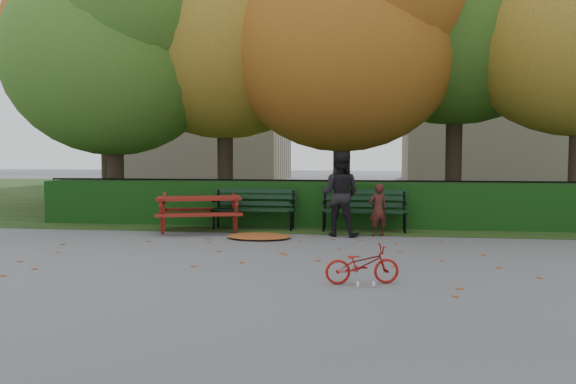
# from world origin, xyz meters

# --- Properties ---
(ground) EXTENTS (90.00, 90.00, 0.00)m
(ground) POSITION_xyz_m (0.00, 0.00, 0.00)
(ground) COLOR slate
(ground) RESTS_ON ground
(grass_strip) EXTENTS (90.00, 90.00, 0.00)m
(grass_strip) POSITION_xyz_m (0.00, 14.00, 0.01)
(grass_strip) COLOR black
(grass_strip) RESTS_ON ground
(building_left) EXTENTS (10.00, 7.00, 15.00)m
(building_left) POSITION_xyz_m (-9.00, 26.00, 7.50)
(building_left) COLOR #B6A28E
(building_left) RESTS_ON ground
(building_right) EXTENTS (9.00, 6.00, 12.00)m
(building_right) POSITION_xyz_m (8.00, 28.00, 6.00)
(building_right) COLOR #B6A28E
(building_right) RESTS_ON ground
(hedge) EXTENTS (13.00, 0.90, 1.00)m
(hedge) POSITION_xyz_m (0.00, 4.50, 0.50)
(hedge) COLOR black
(hedge) RESTS_ON ground
(iron_fence) EXTENTS (14.00, 0.04, 1.02)m
(iron_fence) POSITION_xyz_m (0.00, 5.30, 0.54)
(iron_fence) COLOR black
(iron_fence) RESTS_ON ground
(tree_a) EXTENTS (5.88, 5.60, 7.48)m
(tree_a) POSITION_xyz_m (-5.19, 5.58, 4.52)
(tree_a) COLOR black
(tree_a) RESTS_ON ground
(tree_b) EXTENTS (6.72, 6.40, 8.79)m
(tree_b) POSITION_xyz_m (-2.44, 6.75, 5.40)
(tree_b) COLOR black
(tree_b) RESTS_ON ground
(tree_c) EXTENTS (6.30, 6.00, 8.00)m
(tree_c) POSITION_xyz_m (0.83, 5.96, 4.82)
(tree_c) COLOR black
(tree_c) RESTS_ON ground
(tree_f) EXTENTS (6.93, 6.60, 9.19)m
(tree_f) POSITION_xyz_m (-7.13, 9.24, 5.69)
(tree_f) COLOR black
(tree_f) RESTS_ON ground
(bench_left) EXTENTS (1.80, 0.57, 0.88)m
(bench_left) POSITION_xyz_m (-1.30, 3.70, 0.52)
(bench_left) COLOR black
(bench_left) RESTS_ON ground
(bench_right) EXTENTS (1.80, 0.57, 0.88)m
(bench_right) POSITION_xyz_m (1.10, 3.70, 0.52)
(bench_right) COLOR black
(bench_right) RESTS_ON ground
(picnic_table) EXTENTS (2.08, 1.85, 0.85)m
(picnic_table) POSITION_xyz_m (-2.36, 3.06, 0.58)
(picnic_table) COLOR maroon
(picnic_table) RESTS_ON ground
(leaf_pile) EXTENTS (1.52, 1.32, 0.09)m
(leaf_pile) POSITION_xyz_m (-0.94, 2.33, 0.04)
(leaf_pile) COLOR maroon
(leaf_pile) RESTS_ON ground
(leaf_scatter) EXTENTS (9.00, 5.70, 0.01)m
(leaf_scatter) POSITION_xyz_m (0.00, 0.30, 0.01)
(leaf_scatter) COLOR maroon
(leaf_scatter) RESTS_ON ground
(child) EXTENTS (0.46, 0.39, 1.06)m
(child) POSITION_xyz_m (1.38, 3.01, 0.53)
(child) COLOR #401914
(child) RESTS_ON ground
(adult) EXTENTS (0.94, 0.80, 1.69)m
(adult) POSITION_xyz_m (0.62, 2.90, 0.85)
(adult) COLOR black
(adult) RESTS_ON ground
(bicycle) EXTENTS (1.01, 0.55, 0.50)m
(bicycle) POSITION_xyz_m (1.11, -1.23, 0.25)
(bicycle) COLOR maroon
(bicycle) RESTS_ON ground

